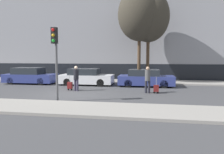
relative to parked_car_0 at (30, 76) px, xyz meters
The scene contains 15 objects.
ground_plane 7.07m from the parked_car_0, 40.39° to the right, with size 80.00×80.00×0.00m, color #424244.
sidewalk_near 9.91m from the parked_car_0, 57.17° to the right, with size 28.00×2.50×0.12m.
sidewalk_far 5.92m from the parked_car_0, 24.44° to the left, with size 28.00×3.00×0.12m.
building_facade 9.27m from the parked_car_0, 48.83° to the left, with size 28.00×3.05×10.20m.
parked_car_0 is the anchor object (origin of this frame).
parked_car_1 5.02m from the parked_car_0, ahead, with size 4.39×1.88×1.35m.
parked_car_2 9.90m from the parked_car_0, ahead, with size 4.29×1.88×1.33m.
pedestrian_left 6.18m from the parked_car_0, 31.37° to the right, with size 0.34×0.34×1.70m.
trolley_left 5.64m from the parked_car_0, 32.62° to the right, with size 0.34×0.29×1.12m.
pedestrian_right 10.60m from the parked_car_0, 18.10° to the right, with size 0.35×0.34×1.70m.
trolley_right 11.14m from the parked_car_0, 17.55° to the right, with size 0.34×0.29×1.07m.
traffic_light 9.06m from the parked_car_0, 51.70° to the right, with size 0.28×0.47×3.79m.
parked_bicycle 9.37m from the parked_car_0, 14.88° to the left, with size 1.77×0.06×0.96m.
bare_tree_near_crossing 11.45m from the parked_car_0, 11.56° to the left, with size 3.61×3.61×7.87m.
bare_tree_down_street 10.80m from the parked_car_0, 10.30° to the left, with size 3.68×3.68×8.03m.
Camera 1 is at (4.76, -12.81, 2.34)m, focal length 35.00 mm.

